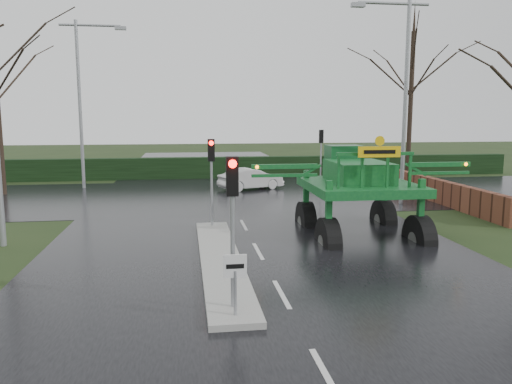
{
  "coord_description": "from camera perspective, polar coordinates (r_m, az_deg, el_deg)",
  "views": [
    {
      "loc": [
        -2.3,
        -11.62,
        4.37
      ],
      "look_at": [
        -0.09,
        3.88,
        2.0
      ],
      "focal_mm": 35.0,
      "sensor_mm": 36.0,
      "label": 1
    }
  ],
  "objects": [
    {
      "name": "brick_wall",
      "position": [
        30.67,
        16.61,
        1.19
      ],
      "size": [
        0.4,
        20.0,
        1.2
      ],
      "primitive_type": "cube",
      "color": "#592D1E",
      "rests_on": "ground"
    },
    {
      "name": "white_sedan",
      "position": [
        30.1,
        -0.58,
        0.27
      ],
      "size": [
        4.14,
        2.71,
        1.29
      ],
      "primitive_type": "imported",
      "rotation": [
        0.0,
        0.0,
        1.95
      ],
      "color": "silver",
      "rests_on": "ground"
    },
    {
      "name": "street_light_left_near",
      "position": [
        18.65,
        -27.24,
        12.66
      ],
      "size": [
        3.85,
        0.3,
        10.0
      ],
      "color": "gray",
      "rests_on": "ground"
    },
    {
      "name": "hedge_row",
      "position": [
        35.88,
        -4.41,
        2.8
      ],
      "size": [
        44.0,
        0.9,
        1.5
      ],
      "primitive_type": "cube",
      "color": "black",
      "rests_on": "ground"
    },
    {
      "name": "traffic_signal_near",
      "position": [
        10.81,
        -2.72,
        -0.89
      ],
      "size": [
        0.26,
        0.33,
        3.52
      ],
      "color": "gray",
      "rests_on": "ground"
    },
    {
      "name": "street_light_left_far",
      "position": [
        32.21,
        -19.03,
        11.04
      ],
      "size": [
        3.85,
        0.3,
        10.0
      ],
      "color": "gray",
      "rests_on": "ground"
    },
    {
      "name": "street_light_right",
      "position": [
        25.89,
        16.15,
        11.87
      ],
      "size": [
        3.85,
        0.3,
        10.0
      ],
      "color": "gray",
      "rests_on": "ground"
    },
    {
      "name": "traffic_signal_mid",
      "position": [
        19.22,
        -5.12,
        3.26
      ],
      "size": [
        0.26,
        0.33,
        3.52
      ],
      "color": "gray",
      "rests_on": "ground"
    },
    {
      "name": "keep_left_sign",
      "position": [
        10.69,
        -2.41,
        -9.45
      ],
      "size": [
        0.5,
        0.07,
        1.35
      ],
      "color": "gray",
      "rests_on": "ground"
    },
    {
      "name": "crop_sprayer",
      "position": [
        17.32,
        8.18,
        1.33
      ],
      "size": [
        8.33,
        5.21,
        4.66
      ],
      "rotation": [
        0.0,
        0.0,
        -0.01
      ],
      "color": "black",
      "rests_on": "ground"
    },
    {
      "name": "median_island",
      "position": [
        15.27,
        -4.09,
        -7.71
      ],
      "size": [
        1.2,
        10.0,
        0.16
      ],
      "primitive_type": "cube",
      "color": "gray",
      "rests_on": "ground"
    },
    {
      "name": "tree_right_far",
      "position": [
        36.09,
        17.34,
        11.61
      ],
      "size": [
        7.0,
        7.0,
        12.05
      ],
      "color": "black",
      "rests_on": "ground"
    },
    {
      "name": "road_main",
      "position": [
        22.18,
        -2.02,
        -2.75
      ],
      "size": [
        14.0,
        80.0,
        0.02
      ],
      "primitive_type": "cube",
      "color": "black",
      "rests_on": "ground"
    },
    {
      "name": "traffic_signal_far",
      "position": [
        32.88,
        7.44,
        5.44
      ],
      "size": [
        0.26,
        0.33,
        3.52
      ],
      "rotation": [
        0.0,
        0.0,
        3.14
      ],
      "color": "gray",
      "rests_on": "ground"
    },
    {
      "name": "ground",
      "position": [
        12.63,
        2.93,
        -11.66
      ],
      "size": [
        140.0,
        140.0,
        0.0
      ],
      "primitive_type": "plane",
      "color": "black",
      "rests_on": "ground"
    },
    {
      "name": "road_cross",
      "position": [
        28.06,
        -3.33,
        -0.35
      ],
      "size": [
        80.0,
        12.0,
        0.02
      ],
      "primitive_type": "cube",
      "color": "black",
      "rests_on": "ground"
    }
  ]
}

